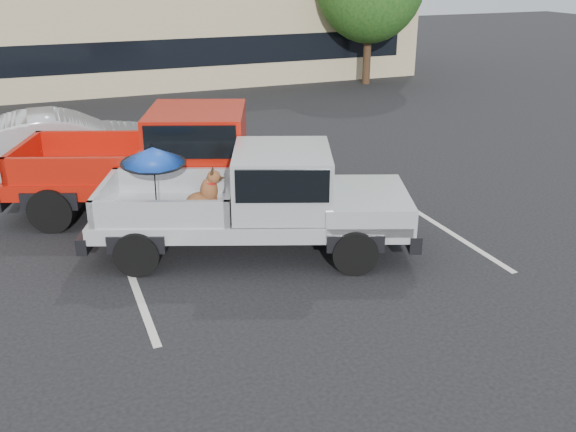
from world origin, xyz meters
name	(u,v)px	position (x,y,z in m)	size (l,w,h in m)	color
ground	(341,292)	(0.00, 0.00, 0.00)	(90.00, 90.00, 0.00)	black
stripe_left	(129,270)	(-3.00, 2.00, 0.00)	(0.12, 5.00, 0.01)	silver
stripe_right	(431,220)	(3.00, 2.00, 0.00)	(0.12, 5.00, 0.01)	silver
motel_building	(171,1)	(2.00, 20.99, 3.21)	(20.40, 8.40, 6.30)	tan
silver_pickup	(268,196)	(-0.52, 1.88, 1.05)	(6.01, 3.86, 2.06)	black
red_pickup	(189,157)	(-1.34, 4.35, 1.17)	(6.84, 4.36, 2.13)	black
silver_sedan	(63,144)	(-3.61, 7.76, 0.77)	(1.64, 4.69, 1.55)	#AFB0B6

